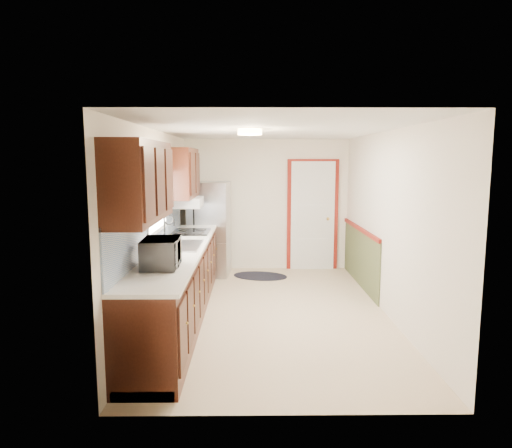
{
  "coord_description": "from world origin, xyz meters",
  "views": [
    {
      "loc": [
        -0.29,
        -5.89,
        2.02
      ],
      "look_at": [
        -0.22,
        0.32,
        1.15
      ],
      "focal_mm": 32.0,
      "sensor_mm": 36.0,
      "label": 1
    }
  ],
  "objects": [
    {
      "name": "refrigerator",
      "position": [
        -1.02,
        2.05,
        0.82
      ],
      "size": [
        0.73,
        0.72,
        1.64
      ],
      "rotation": [
        0.0,
        0.0,
        -0.07
      ],
      "color": "#B7B7BC",
      "rests_on": "ground"
    },
    {
      "name": "kitchen_run",
      "position": [
        -1.24,
        -0.29,
        0.81
      ],
      "size": [
        0.63,
        4.0,
        2.2
      ],
      "color": "black",
      "rests_on": "ground"
    },
    {
      "name": "cooktop",
      "position": [
        -1.19,
        0.9,
        0.95
      ],
      "size": [
        0.54,
        0.64,
        0.02
      ],
      "primitive_type": "cube",
      "color": "black",
      "rests_on": "kitchen_run"
    },
    {
      "name": "ceiling_fixture",
      "position": [
        -0.3,
        -0.2,
        2.36
      ],
      "size": [
        0.3,
        0.3,
        0.06
      ],
      "primitive_type": "cylinder",
      "color": "#FFD88C",
      "rests_on": "room_shell"
    },
    {
      "name": "room_shell",
      "position": [
        0.0,
        0.0,
        1.2
      ],
      "size": [
        3.2,
        5.2,
        2.52
      ],
      "color": "#CCB490",
      "rests_on": "ground"
    },
    {
      "name": "back_wall_trim",
      "position": [
        0.99,
        2.21,
        0.89
      ],
      "size": [
        1.12,
        2.3,
        2.08
      ],
      "color": "maroon",
      "rests_on": "ground"
    },
    {
      "name": "microwave",
      "position": [
        -1.2,
        -1.34,
        1.12
      ],
      "size": [
        0.32,
        0.55,
        0.36
      ],
      "primitive_type": "imported",
      "rotation": [
        0.0,
        0.0,
        1.62
      ],
      "color": "white",
      "rests_on": "kitchen_run"
    },
    {
      "name": "rug",
      "position": [
        -0.13,
        1.9,
        0.01
      ],
      "size": [
        1.07,
        0.83,
        0.01
      ],
      "primitive_type": "ellipsoid",
      "rotation": [
        0.0,
        0.0,
        -0.25
      ],
      "color": "black",
      "rests_on": "ground"
    }
  ]
}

